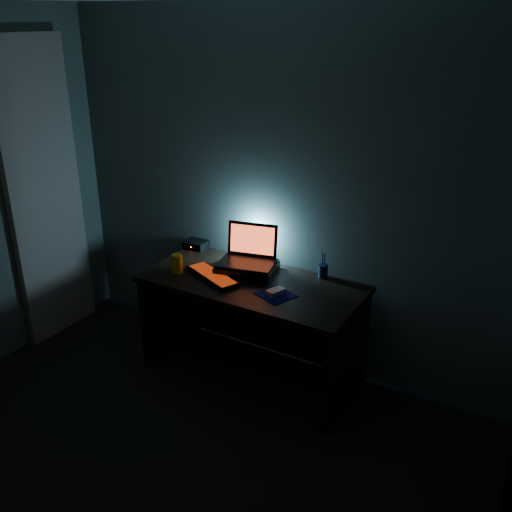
{
  "coord_description": "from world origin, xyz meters",
  "views": [
    {
      "loc": [
        1.77,
        -1.36,
        2.41
      ],
      "look_at": [
        0.06,
        1.57,
        0.97
      ],
      "focal_mm": 40.0,
      "sensor_mm": 36.0,
      "label": 1
    }
  ],
  "objects_px": {
    "mouse": "(275,292)",
    "juice_glass": "(177,263)",
    "pen_cup": "(323,271)",
    "keyboard": "(212,276)",
    "router": "(196,244)",
    "laptop": "(249,254)"
  },
  "relations": [
    {
      "from": "keyboard",
      "to": "router",
      "type": "bearing_deg",
      "value": 161.15
    },
    {
      "from": "mouse",
      "to": "router",
      "type": "bearing_deg",
      "value": 176.7
    },
    {
      "from": "laptop",
      "to": "router",
      "type": "distance_m",
      "value": 0.59
    },
    {
      "from": "mouse",
      "to": "router",
      "type": "height_order",
      "value": "router"
    },
    {
      "from": "juice_glass",
      "to": "router",
      "type": "xyz_separation_m",
      "value": [
        -0.16,
        0.43,
        -0.04
      ]
    },
    {
      "from": "laptop",
      "to": "keyboard",
      "type": "relative_size",
      "value": 0.9
    },
    {
      "from": "pen_cup",
      "to": "router",
      "type": "height_order",
      "value": "pen_cup"
    },
    {
      "from": "mouse",
      "to": "juice_glass",
      "type": "xyz_separation_m",
      "value": [
        -0.76,
        -0.04,
        0.05
      ]
    },
    {
      "from": "keyboard",
      "to": "laptop",
      "type": "bearing_deg",
      "value": 82.91
    },
    {
      "from": "mouse",
      "to": "juice_glass",
      "type": "distance_m",
      "value": 0.76
    },
    {
      "from": "juice_glass",
      "to": "pen_cup",
      "type": "bearing_deg",
      "value": 25.41
    },
    {
      "from": "mouse",
      "to": "pen_cup",
      "type": "relative_size",
      "value": 1.23
    },
    {
      "from": "keyboard",
      "to": "router",
      "type": "xyz_separation_m",
      "value": [
        -0.42,
        0.38,
        0.01
      ]
    },
    {
      "from": "keyboard",
      "to": "router",
      "type": "relative_size",
      "value": 2.71
    },
    {
      "from": "pen_cup",
      "to": "router",
      "type": "relative_size",
      "value": 0.53
    },
    {
      "from": "pen_cup",
      "to": "keyboard",
      "type": "bearing_deg",
      "value": -149.48
    },
    {
      "from": "juice_glass",
      "to": "router",
      "type": "distance_m",
      "value": 0.46
    },
    {
      "from": "laptop",
      "to": "juice_glass",
      "type": "bearing_deg",
      "value": -157.07
    },
    {
      "from": "router",
      "to": "laptop",
      "type": "bearing_deg",
      "value": -17.53
    },
    {
      "from": "mouse",
      "to": "router",
      "type": "relative_size",
      "value": 0.65
    },
    {
      "from": "laptop",
      "to": "pen_cup",
      "type": "height_order",
      "value": "laptop"
    },
    {
      "from": "keyboard",
      "to": "router",
      "type": "height_order",
      "value": "router"
    }
  ]
}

